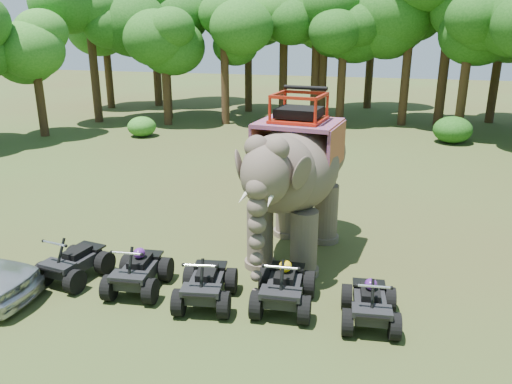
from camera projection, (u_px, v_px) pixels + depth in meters
ground at (244, 276)px, 12.89m from camera, size 110.00×110.00×0.00m
elephant at (296, 175)px, 13.50m from camera, size 3.00×5.69×4.59m
atv_0 at (74, 256)px, 12.55m from camera, size 1.46×1.84×1.25m
atv_1 at (138, 266)px, 12.03m from camera, size 1.43×1.84×1.27m
atv_2 at (206, 278)px, 11.44m from camera, size 1.53×1.91×1.28m
atv_3 at (284, 281)px, 11.27m from camera, size 1.44×1.89×1.33m
atv_4 at (370, 298)px, 10.67m from camera, size 1.36×1.75×1.20m
tree_0 at (342, 61)px, 32.05m from camera, size 5.61×5.61×8.01m
tree_1 at (407, 60)px, 31.40m from camera, size 5.75×5.75×8.21m
tree_2 at (465, 73)px, 28.12m from camera, size 5.11×5.11×7.31m
tree_28 at (38, 79)px, 28.39m from camera, size 4.56×4.56×6.52m
tree_29 at (93, 61)px, 32.52m from camera, size 5.63×5.63×8.04m
tree_30 at (165, 69)px, 31.66m from camera, size 4.97×4.97×7.11m
tree_31 at (225, 67)px, 31.94m from camera, size 5.14×5.14×7.35m
tree_32 at (284, 50)px, 34.24m from camera, size 6.41×6.41×9.16m
tree_33 at (155, 35)px, 39.04m from camera, size 7.68×7.68×10.97m
tree_34 at (324, 51)px, 33.36m from camera, size 6.38×6.38×9.11m
tree_35 at (446, 47)px, 30.90m from camera, size 6.92×6.92×9.89m
tree_36 at (498, 57)px, 32.21m from camera, size 5.93×5.93×8.47m
tree_37 at (316, 57)px, 33.52m from camera, size 5.83×5.83×8.33m
tree_39 at (165, 51)px, 33.60m from camera, size 6.38×6.38×9.12m
tree_40 at (106, 50)px, 38.20m from camera, size 6.17×6.17×8.81m
tree_41 at (248, 58)px, 36.75m from camera, size 5.53×5.53×7.90m
tree_43 at (408, 53)px, 32.69m from camera, size 6.31×6.31×9.01m
tree_44 at (371, 45)px, 38.00m from camera, size 6.74×6.74×9.63m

